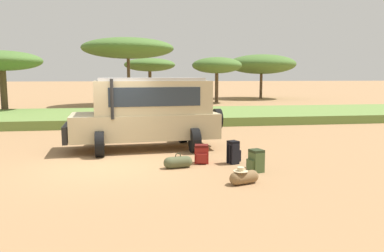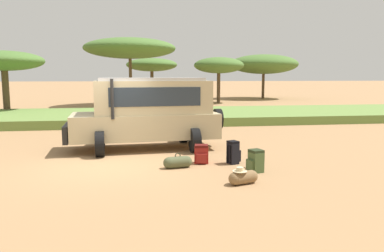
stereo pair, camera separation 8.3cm
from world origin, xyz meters
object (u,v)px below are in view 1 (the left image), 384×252
Objects in this scene: acacia_tree_centre_back at (150,65)px; acacia_tree_right_mid at (217,65)px; duffel_bag_soft_canvas at (178,162)px; duffel_bag_low_black_case at (244,177)px; acacia_tree_far_right at (262,64)px; backpack_near_rear_wheel at (233,153)px; safari_vehicle at (148,111)px; acacia_tree_left_mid at (128,48)px; backpack_beside_front_wheel at (201,154)px; backpack_cluster_center at (256,161)px; acacia_tree_far_left at (2,61)px.

acacia_tree_centre_back is 1.11× the size of acacia_tree_right_mid.
duffel_bag_soft_canvas is 0.16× the size of acacia_tree_right_mid.
duffel_bag_low_black_case is 0.10× the size of acacia_tree_far_right.
acacia_tree_centre_back is at bearing 92.14° from backpack_near_rear_wheel.
safari_vehicle reaches higher than duffel_bag_soft_canvas.
acacia_tree_left_mid is 16.29m from acacia_tree_far_right.
backpack_beside_front_wheel is 0.10× the size of acacia_tree_centre_back.
backpack_beside_front_wheel is 1.71m from backpack_cluster_center.
backpack_beside_front_wheel is at bearing 30.88° from duffel_bag_soft_canvas.
backpack_near_rear_wheel is at bearing 108.68° from backpack_cluster_center.
acacia_tree_far_right is at bearing 69.37° from backpack_near_rear_wheel.
duffel_bag_low_black_case is (0.61, -2.20, -0.10)m from backpack_beside_front_wheel.
acacia_tree_far_right reaches higher than acacia_tree_right_mid.
backpack_beside_front_wheel is 0.10× the size of acacia_tree_far_left.
acacia_tree_far_right is at bearing 66.82° from duffel_bag_soft_canvas.
acacia_tree_right_mid is at bearing 17.19° from acacia_tree_left_mid.
backpack_near_rear_wheel is at bearing -53.29° from acacia_tree_far_left.
backpack_near_rear_wheel is at bearing 9.14° from duffel_bag_soft_canvas.
acacia_tree_right_mid reaches higher than duffel_bag_low_black_case.
backpack_cluster_center is 1.21m from duffel_bag_low_black_case.
backpack_near_rear_wheel reaches higher than duffel_bag_soft_canvas.
backpack_beside_front_wheel is 0.67× the size of duffel_bag_soft_canvas.
backpack_near_rear_wheel is (0.90, -0.18, 0.06)m from backpack_beside_front_wheel.
duffel_bag_soft_canvas is 25.37m from acacia_tree_right_mid.
backpack_beside_front_wheel is 24.76m from acacia_tree_right_mid.
duffel_bag_soft_canvas is at bearing -58.19° from acacia_tree_far_left.
acacia_tree_right_mid reaches higher than backpack_cluster_center.
acacia_tree_left_mid is (-3.17, 21.55, 4.41)m from backpack_near_rear_wheel.
acacia_tree_far_left is (-11.01, 15.32, 3.09)m from backpack_cluster_center.
duffel_bag_soft_canvas is 22.34m from acacia_tree_left_mid.
acacia_tree_far_right is (11.36, 31.42, 3.57)m from duffel_bag_low_black_case.
safari_vehicle is 3.63m from backpack_near_rear_wheel.
acacia_tree_centre_back is at bearing -177.99° from acacia_tree_far_right.
backpack_cluster_center is 1.06m from backpack_near_rear_wheel.
acacia_tree_centre_back reaches higher than safari_vehicle.
acacia_tree_left_mid is (-0.85, 18.94, 3.43)m from safari_vehicle.
acacia_tree_right_mid is (5.97, -4.94, -0.16)m from acacia_tree_centre_back.
safari_vehicle reaches higher than backpack_cluster_center.
backpack_beside_front_wheel is at bearing -59.70° from safari_vehicle.
acacia_tree_centre_back is 7.74m from acacia_tree_right_mid.
safari_vehicle reaches higher than backpack_beside_front_wheel.
backpack_near_rear_wheel reaches higher than backpack_beside_front_wheel.
backpack_near_rear_wheel reaches higher than backpack_cluster_center.
acacia_tree_far_left is (-8.35, 11.71, 2.08)m from safari_vehicle.
acacia_tree_centre_back reaches higher than acacia_tree_right_mid.
safari_vehicle is 30.05m from acacia_tree_far_right.
acacia_tree_centre_back is (-1.08, 28.97, 3.28)m from backpack_near_rear_wheel.
acacia_tree_centre_back reaches higher than backpack_beside_front_wheel.
duffel_bag_soft_canvas is (-0.73, -0.44, -0.10)m from backpack_beside_front_wheel.
acacia_tree_left_mid is 1.55× the size of acacia_tree_right_mid.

